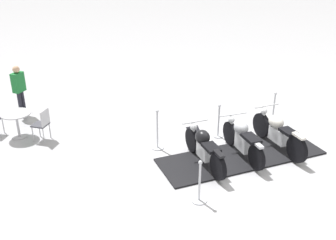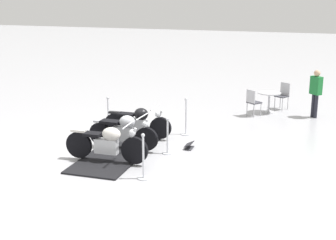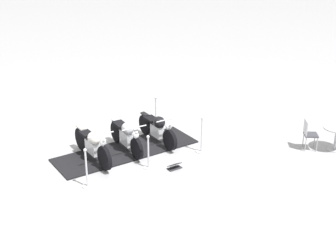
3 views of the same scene
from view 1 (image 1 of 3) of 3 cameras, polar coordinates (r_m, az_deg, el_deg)
ground_plane at (r=10.62m, az=10.57°, el=-5.29°), size 80.00×80.00×0.00m
display_platform at (r=10.60m, az=10.58°, el=-5.19°), size 1.49×4.44×0.04m
motorcycle_cream at (r=10.99m, az=15.60°, el=-1.60°), size 2.25×0.78×1.03m
motorcycle_chrome at (r=10.38m, az=10.72°, el=-2.61°), size 2.07×0.78×0.96m
motorcycle_black at (r=9.89m, az=5.22°, el=-3.91°), size 2.11×0.72×0.95m
stanchion_right_front at (r=12.38m, az=14.97°, el=0.82°), size 0.30×0.30×1.12m
stanchion_right_mid at (r=11.43m, az=7.31°, el=-0.75°), size 0.29×0.29×1.02m
stanchion_right_rear at (r=10.71m, az=-1.54°, el=-2.38°), size 0.35×0.35×1.15m
stanchion_left_rear at (r=8.69m, az=4.57°, el=-9.95°), size 0.35×0.35×1.02m
info_placard at (r=11.66m, az=3.65°, el=-1.66°), size 0.23×0.42×0.19m
cafe_table at (r=12.03m, az=-21.08°, el=0.14°), size 0.84×0.84×0.75m
cafe_chair_near_table at (r=11.59m, az=-17.75°, el=-0.39°), size 0.56×0.56×0.94m
bystander_person at (r=13.35m, az=-20.80°, el=4.56°), size 0.44×0.44×1.67m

